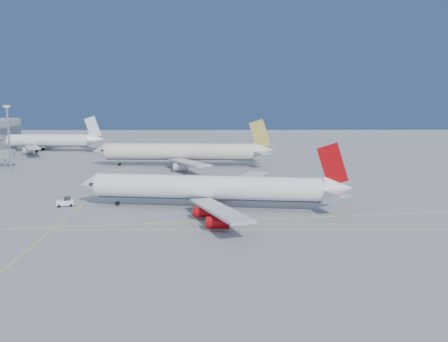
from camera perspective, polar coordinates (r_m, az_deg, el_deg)
ground at (r=119.73m, az=1.62°, el=-4.88°), size 500.00×500.00×0.00m
taxiway_lines at (r=126.23m, az=-5.19°, el=-4.17°), size 118.86×140.00×0.02m
airliner_virgin at (r=123.95m, az=-1.24°, el=-1.97°), size 68.61×61.19×16.93m
airliner_etihad at (r=193.08m, az=-4.64°, el=2.20°), size 70.24×64.87×18.34m
airliner_third at (r=255.18m, az=-20.40°, el=3.28°), size 63.45×58.52×17.03m
pushback_tug at (r=133.13m, az=-17.68°, el=-3.40°), size 4.57×3.51×2.33m
light_mast at (r=189.00m, az=-23.41°, el=3.96°), size 2.09×2.09×24.13m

